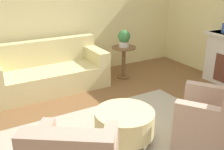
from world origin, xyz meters
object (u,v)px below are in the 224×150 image
(ottoman_table, at_px, (124,123))
(potted_plant_on_side_table, at_px, (124,38))
(couch, at_px, (49,73))
(side_table, at_px, (124,57))
(armchair_right, at_px, (211,119))

(ottoman_table, bearing_deg, potted_plant_on_side_table, 57.86)
(couch, height_order, side_table, couch)
(couch, height_order, armchair_right, couch)
(side_table, xyz_separation_m, potted_plant_on_side_table, (0.00, -0.00, 0.42))
(armchair_right, distance_m, side_table, 2.66)
(armchair_right, height_order, ottoman_table, armchair_right)
(armchair_right, xyz_separation_m, potted_plant_on_side_table, (0.31, 2.63, 0.53))
(armchair_right, distance_m, potted_plant_on_side_table, 2.71)
(ottoman_table, xyz_separation_m, side_table, (1.28, 2.04, 0.18))
(potted_plant_on_side_table, bearing_deg, side_table, 135.00)
(armchair_right, bearing_deg, ottoman_table, 148.44)
(side_table, bearing_deg, ottoman_table, -122.14)
(armchair_right, relative_size, ottoman_table, 1.36)
(couch, height_order, potted_plant_on_side_table, potted_plant_on_side_table)
(armchair_right, relative_size, side_table, 1.55)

